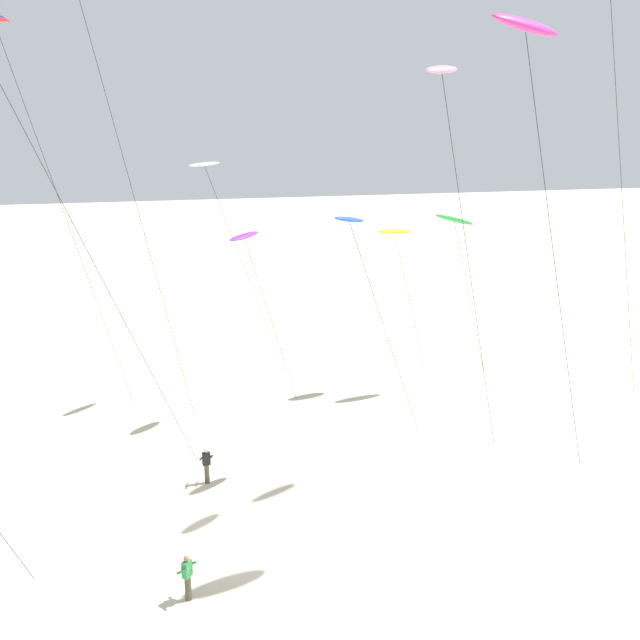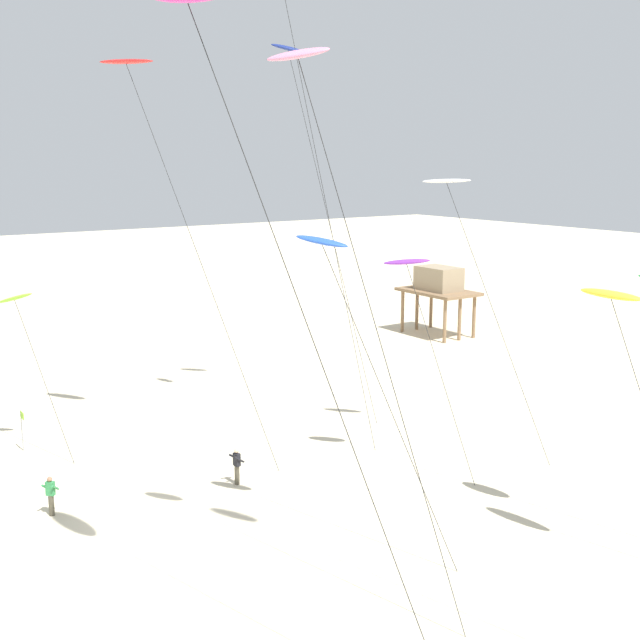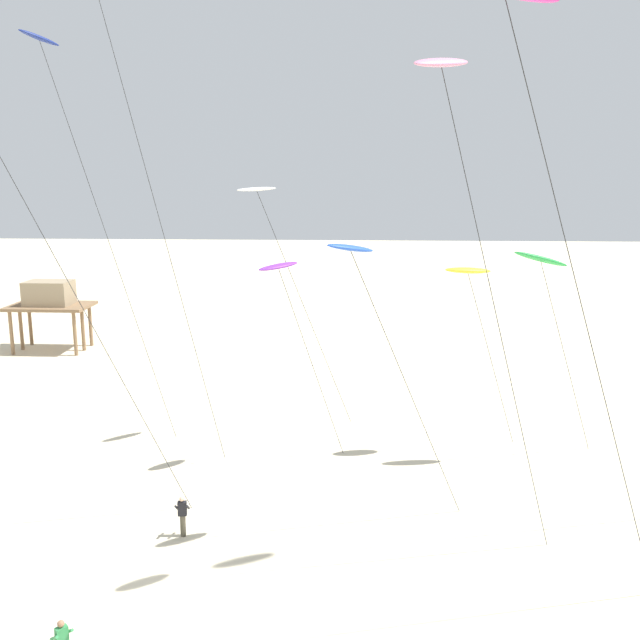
{
  "view_description": "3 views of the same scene",
  "coord_description": "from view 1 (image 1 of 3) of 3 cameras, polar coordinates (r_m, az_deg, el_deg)",
  "views": [
    {
      "loc": [
        -3.33,
        -23.07,
        15.18
      ],
      "look_at": [
        5.15,
        7.58,
        6.33
      ],
      "focal_mm": 38.98,
      "sensor_mm": 36.0,
      "label": 1
    },
    {
      "loc": [
        28.82,
        -11.08,
        14.25
      ],
      "look_at": [
        2.06,
        7.46,
        7.67
      ],
      "focal_mm": 44.72,
      "sensor_mm": 36.0,
      "label": 2
    },
    {
      "loc": [
        5.96,
        -19.78,
        13.99
      ],
      "look_at": [
        4.45,
        8.48,
        8.02
      ],
      "focal_mm": 38.93,
      "sensor_mm": 36.0,
      "label": 3
    }
  ],
  "objects": [
    {
      "name": "kite_blue",
      "position": [
        29.82,
        2.55,
        7.89
      ],
      "size": [
        5.67,
        3.34,
        11.7
      ],
      "color": "blue",
      "rests_on": "ground"
    },
    {
      "name": "ground_plane",
      "position": [
        27.82,
        -6.37,
        -17.63
      ],
      "size": [
        260.0,
        260.0,
        0.0
      ],
      "primitive_type": "plane",
      "color": "beige"
    },
    {
      "name": "kite_flyer_middle",
      "position": [
        24.79,
        -10.83,
        -19.96
      ],
      "size": [
        0.73,
        0.73,
        1.67
      ],
      "color": "#4C4738",
      "rests_on": "ground"
    },
    {
      "name": "kite_purple",
      "position": [
        35.88,
        -6.19,
        6.7
      ],
      "size": [
        4.06,
        2.56,
        10.05
      ],
      "color": "purple",
      "rests_on": "ground"
    },
    {
      "name": "kite_green",
      "position": [
        40.47,
        11.0,
        7.99
      ],
      "size": [
        4.99,
        2.53,
        10.64
      ],
      "color": "green",
      "rests_on": "ground"
    },
    {
      "name": "kite_white",
      "position": [
        38.97,
        -9.34,
        12.16
      ],
      "size": [
        5.92,
        3.59,
        13.39
      ],
      "color": "white",
      "rests_on": "ground"
    },
    {
      "name": "kite_flyer_nearest",
      "position": [
        31.52,
        -9.3,
        -11.62
      ],
      "size": [
        0.58,
        0.55,
        1.67
      ],
      "color": "#4C4738",
      "rests_on": "ground"
    },
    {
      "name": "kite_yellow",
      "position": [
        40.24,
        6.19,
        7.15
      ],
      "size": [
        4.26,
        2.29,
        9.62
      ],
      "color": "yellow",
      "rests_on": "ground"
    },
    {
      "name": "kite_pink",
      "position": [
        28.08,
        10.09,
        18.84
      ],
      "size": [
        6.0,
        3.52,
        17.57
      ],
      "color": "pink",
      "rests_on": "ground"
    },
    {
      "name": "kite_magenta",
      "position": [
        25.08,
        16.57,
        21.92
      ],
      "size": [
        8.27,
        4.52,
        18.86
      ],
      "color": "#D8339E",
      "rests_on": "ground"
    }
  ]
}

